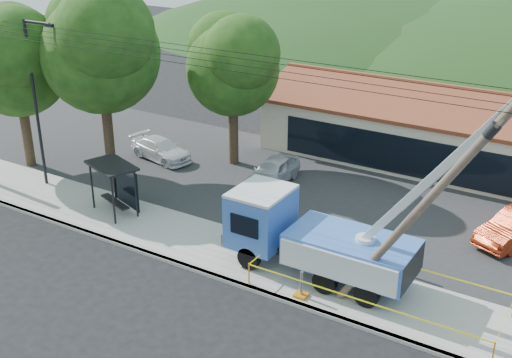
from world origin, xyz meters
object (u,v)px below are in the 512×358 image
object	(u,v)px
utility_truck	(315,236)
car_white	(162,160)
bus_shelter	(116,176)
leaning_pole	(426,202)
car_silver	(272,185)

from	to	relation	value
utility_truck	car_white	distance (m)	15.35
utility_truck	bus_shelter	world-z (taller)	utility_truck
car_white	leaning_pole	bearing A→B (deg)	-102.27
utility_truck	car_white	world-z (taller)	utility_truck
utility_truck	car_silver	bearing A→B (deg)	130.77
car_silver	car_white	distance (m)	7.56
leaning_pole	bus_shelter	distance (m)	15.81
car_silver	utility_truck	bearing A→B (deg)	-52.03
leaning_pole	car_silver	world-z (taller)	leaning_pole
car_white	car_silver	bearing A→B (deg)	-76.86
bus_shelter	car_silver	distance (m)	8.70
bus_shelter	car_silver	bearing A→B (deg)	74.82
utility_truck	car_silver	world-z (taller)	utility_truck
leaning_pole	bus_shelter	size ratio (longest dim) A/B	2.96
bus_shelter	car_silver	world-z (taller)	bus_shelter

